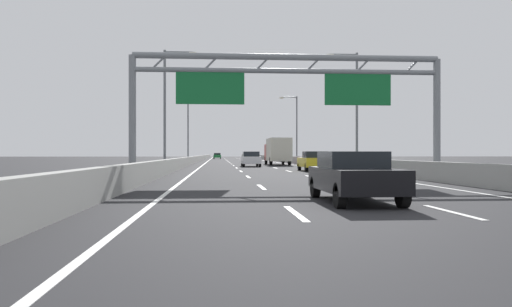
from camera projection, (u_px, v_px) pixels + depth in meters
ground_plane at (236, 160)px, 98.86m from camera, size 260.00×260.00×0.00m
lane_dash_left_1 at (295, 213)px, 11.47m from camera, size 0.16×3.00×0.01m
lane_dash_left_2 at (261, 187)px, 20.44m from camera, size 0.16×3.00×0.01m
lane_dash_left_3 at (248, 177)px, 29.42m from camera, size 0.16×3.00×0.01m
lane_dash_left_4 at (241, 171)px, 38.39m from camera, size 0.16×3.00×0.01m
lane_dash_left_5 at (237, 168)px, 47.37m from camera, size 0.16×3.00×0.01m
lane_dash_left_6 at (234, 166)px, 56.34m from camera, size 0.16×3.00×0.01m
lane_dash_left_7 at (231, 164)px, 65.32m from camera, size 0.16×3.00×0.01m
lane_dash_left_8 at (230, 163)px, 74.29m from camera, size 0.16×3.00×0.01m
lane_dash_left_9 at (229, 162)px, 83.27m from camera, size 0.16×3.00×0.01m
lane_dash_left_10 at (227, 161)px, 92.24m from camera, size 0.16×3.00×0.01m
lane_dash_left_11 at (227, 160)px, 101.22m from camera, size 0.16×3.00×0.01m
lane_dash_left_12 at (226, 160)px, 110.19m from camera, size 0.16×3.00×0.01m
lane_dash_left_13 at (225, 159)px, 119.17m from camera, size 0.16×3.00×0.01m
lane_dash_left_14 at (225, 159)px, 128.14m from camera, size 0.16×3.00×0.01m
lane_dash_left_15 at (224, 158)px, 137.12m from camera, size 0.16×3.00×0.01m
lane_dash_left_16 at (224, 158)px, 146.09m from camera, size 0.16×3.00×0.01m
lane_dash_left_17 at (224, 158)px, 155.07m from camera, size 0.16×3.00×0.01m
lane_dash_right_1 at (452, 212)px, 11.73m from camera, size 0.16×3.00×0.01m
lane_dash_right_2 at (350, 187)px, 20.71m from camera, size 0.16×3.00×0.01m
lane_dash_right_3 at (310, 177)px, 29.68m from camera, size 0.16×3.00×0.01m
lane_dash_right_4 at (289, 171)px, 38.66m from camera, size 0.16×3.00×0.01m
lane_dash_right_5 at (275, 168)px, 47.63m from camera, size 0.16×3.00×0.01m
lane_dash_right_6 at (266, 166)px, 56.61m from camera, size 0.16×3.00×0.01m
lane_dash_right_7 at (260, 164)px, 65.58m from camera, size 0.16×3.00×0.01m
lane_dash_right_8 at (255, 163)px, 74.56m from camera, size 0.16×3.00×0.01m
lane_dash_right_9 at (251, 162)px, 83.53m from camera, size 0.16×3.00×0.01m
lane_dash_right_10 at (247, 161)px, 92.51m from camera, size 0.16×3.00×0.01m
lane_dash_right_11 at (245, 160)px, 101.48m from camera, size 0.16×3.00×0.01m
lane_dash_right_12 at (243, 160)px, 110.46m from camera, size 0.16×3.00×0.01m
lane_dash_right_13 at (241, 159)px, 119.43m from camera, size 0.16×3.00×0.01m
lane_dash_right_14 at (239, 159)px, 128.41m from camera, size 0.16×3.00×0.01m
lane_dash_right_15 at (238, 158)px, 137.39m from camera, size 0.16×3.00×0.01m
lane_dash_right_16 at (237, 158)px, 146.36m from camera, size 0.16×3.00×0.01m
lane_dash_right_17 at (235, 158)px, 155.34m from camera, size 0.16×3.00×0.01m
edge_line_left at (208, 161)px, 86.50m from camera, size 0.16×176.00×0.01m
edge_line_right at (270, 161)px, 87.28m from camera, size 0.16×176.00×0.01m
barrier_left at (202, 158)px, 108.32m from camera, size 0.45×220.00×0.95m
barrier_right at (267, 158)px, 109.34m from camera, size 0.45×220.00×0.95m
sign_gantry at (287, 85)px, 25.89m from camera, size 15.82×0.36×6.36m
streetlamp_left_mid at (168, 102)px, 40.47m from camera, size 2.58×0.28×9.50m
streetlamp_right_mid at (354, 103)px, 41.58m from camera, size 2.58×0.28×9.50m
streetlamp_left_far at (190, 125)px, 72.13m from camera, size 2.58×0.28×9.50m
streetlamp_right_far at (295, 125)px, 73.23m from camera, size 2.58×0.28×9.50m
green_car at (217, 156)px, 128.25m from camera, size 1.85×4.52×1.45m
yellow_car at (314, 161)px, 39.45m from camera, size 1.89×4.46×1.50m
black_car at (354, 176)px, 14.23m from camera, size 1.79×4.28×1.40m
white_car at (251, 159)px, 52.70m from camera, size 1.82×4.70×1.54m
box_truck at (278, 151)px, 60.36m from camera, size 2.40×8.10×3.10m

